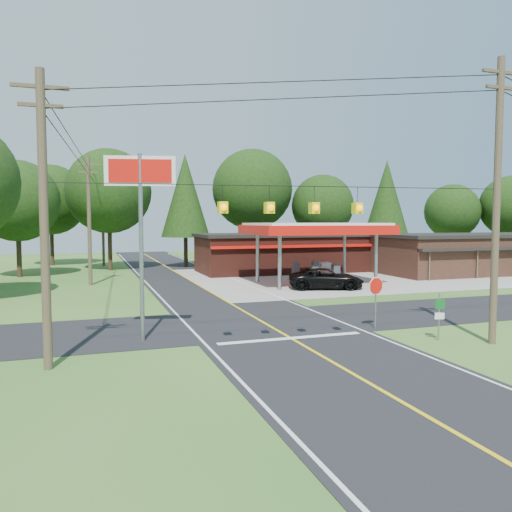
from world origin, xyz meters
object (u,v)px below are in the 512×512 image
object	(u,v)px
big_stop_sign	(141,200)
gas_canopy	(315,231)
suv_car	(326,279)
sedan_car	(326,269)
octagonal_stop_sign	(376,290)

from	to	relation	value
big_stop_sign	gas_canopy	bearing A→B (deg)	44.93
suv_car	sedan_car	world-z (taller)	suv_car
gas_canopy	octagonal_stop_sign	size ratio (longest dim) A/B	4.32
suv_car	big_stop_sign	size ratio (longest dim) A/B	0.70
suv_car	octagonal_stop_sign	size ratio (longest dim) A/B	2.23
gas_canopy	big_stop_sign	xyz separation A→B (m)	(-15.05, -15.01, 1.62)
big_stop_sign	octagonal_stop_sign	world-z (taller)	big_stop_sign
suv_car	sedan_car	bearing A→B (deg)	-9.17
gas_canopy	sedan_car	bearing A→B (deg)	53.13
suv_car	octagonal_stop_sign	distance (m)	13.66
sedan_car	octagonal_stop_sign	world-z (taller)	octagonal_stop_sign
gas_canopy	octagonal_stop_sign	xyz separation A→B (m)	(-4.50, -16.01, -2.44)
sedan_car	gas_canopy	bearing A→B (deg)	-119.92
suv_car	sedan_car	xyz separation A→B (m)	(3.50, 7.00, -0.04)
suv_car	big_stop_sign	xyz separation A→B (m)	(-14.55, -12.01, 5.13)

